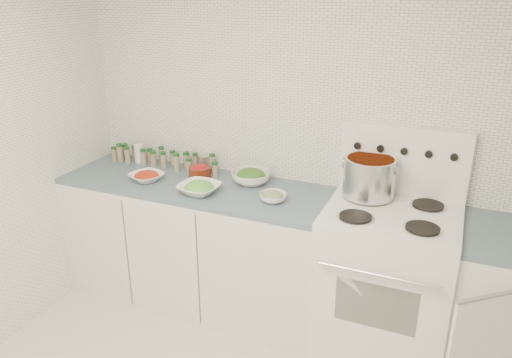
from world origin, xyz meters
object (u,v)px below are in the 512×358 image
object	(u,v)px
stove	(386,276)
bowl_snowpea	(199,188)
stock_pot	(369,175)
bowl_tomato	(147,176)

from	to	relation	value
stove	bowl_snowpea	world-z (taller)	stove
stock_pot	bowl_tomato	xyz separation A→B (m)	(-1.45, -0.23, -0.14)
stock_pot	bowl_snowpea	distance (m)	1.06
bowl_tomato	stock_pot	bearing A→B (deg)	9.06
stove	bowl_snowpea	bearing A→B (deg)	-173.47
stock_pot	stove	bearing A→B (deg)	-39.91
stock_pot	bowl_snowpea	world-z (taller)	stock_pot
stock_pot	bowl_tomato	size ratio (longest dim) A/B	1.19
stove	bowl_tomato	xyz separation A→B (m)	(-1.63, -0.08, 0.43)
bowl_tomato	stove	bearing A→B (deg)	2.97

